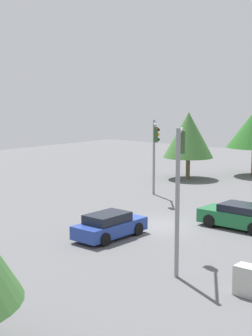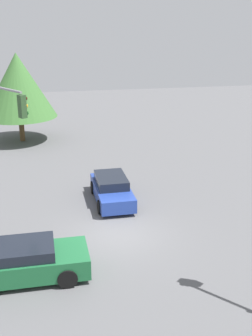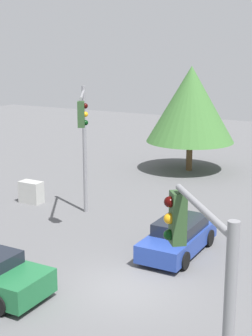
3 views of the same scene
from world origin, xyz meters
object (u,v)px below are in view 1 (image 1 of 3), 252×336
Objects in this scene: sedan_blue at (109,226)px; traffic_signal_cross at (179,171)px; electrical_cabinet at (251,281)px; traffic_signal_main at (155,146)px; sedan_green at (240,216)px.

traffic_signal_cross is at bearing -13.64° from sedan_blue.
traffic_signal_cross is 5.53m from electrical_cabinet.
traffic_signal_main is (-4.65, 9.95, 3.13)m from sedan_blue.
traffic_signal_main is at bearing 115.04° from sedan_blue.
sedan_blue is 3.53× the size of electrical_cabinet.
sedan_blue is at bearing 145.54° from sedan_green.
sedan_blue is at bearing 44.49° from traffic_signal_cross.
electrical_cabinet is (5.01, -8.52, -0.12)m from sedan_green.
sedan_green is at bearing 27.22° from traffic_signal_main.
sedan_green is at bearing -24.45° from traffic_signal_cross.
sedan_blue is 6.42m from traffic_signal_cross.
traffic_signal_cross is (0.97, -7.44, 3.50)m from sedan_green.
electrical_cabinet is at bearing -14.25° from sedan_blue.
traffic_signal_cross is (5.21, -1.26, 3.54)m from sedan_blue.
traffic_signal_main is (-8.89, 3.78, 3.09)m from sedan_green.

